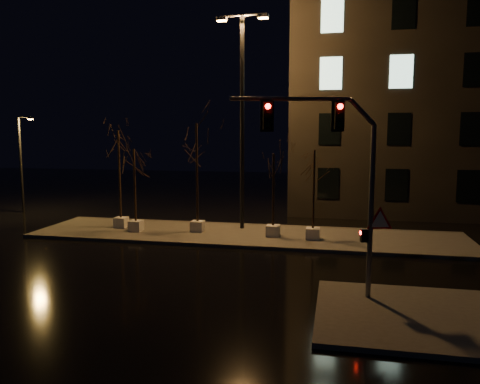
# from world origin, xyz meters

# --- Properties ---
(ground) EXTENTS (90.00, 90.00, 0.00)m
(ground) POSITION_xyz_m (0.00, 0.00, 0.00)
(ground) COLOR black
(ground) RESTS_ON ground
(median) EXTENTS (22.00, 5.00, 0.15)m
(median) POSITION_xyz_m (0.00, 6.00, 0.07)
(median) COLOR #484540
(median) RESTS_ON ground
(sidewalk_corner) EXTENTS (7.00, 5.00, 0.15)m
(sidewalk_corner) POSITION_xyz_m (7.50, -3.50, 0.07)
(sidewalk_corner) COLOR #484540
(sidewalk_corner) RESTS_ON ground
(tree_0) EXTENTS (1.80, 1.80, 5.40)m
(tree_0) POSITION_xyz_m (-6.99, 6.21, 4.25)
(tree_0) COLOR silver
(tree_0) RESTS_ON median
(tree_1) EXTENTS (1.80, 1.80, 4.42)m
(tree_1) POSITION_xyz_m (-5.78, 5.46, 3.51)
(tree_1) COLOR silver
(tree_1) RESTS_ON median
(tree_2) EXTENTS (1.80, 1.80, 5.76)m
(tree_2) POSITION_xyz_m (-2.58, 6.03, 4.52)
(tree_2) COLOR silver
(tree_2) RESTS_ON median
(tree_3) EXTENTS (1.80, 1.80, 4.21)m
(tree_3) POSITION_xyz_m (1.44, 5.71, 3.34)
(tree_3) COLOR silver
(tree_3) RESTS_ON median
(tree_4) EXTENTS (1.80, 1.80, 4.43)m
(tree_4) POSITION_xyz_m (3.43, 5.42, 3.51)
(tree_4) COLOR silver
(tree_4) RESTS_ON median
(traffic_signal_mast) EXTENTS (4.92, 1.36, 6.19)m
(traffic_signal_mast) POSITION_xyz_m (4.59, -2.61, 4.22)
(traffic_signal_mast) COLOR slate
(traffic_signal_mast) RESTS_ON sidewalk_corner
(streetlight_main) EXTENTS (2.79, 0.52, 11.16)m
(streetlight_main) POSITION_xyz_m (-0.46, 7.31, 6.59)
(streetlight_main) COLOR black
(streetlight_main) RESTS_ON median
(streetlight_far) EXTENTS (1.24, 0.33, 6.33)m
(streetlight_far) POSITION_xyz_m (-15.90, 10.20, 3.48)
(streetlight_far) COLOR black
(streetlight_far) RESTS_ON ground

